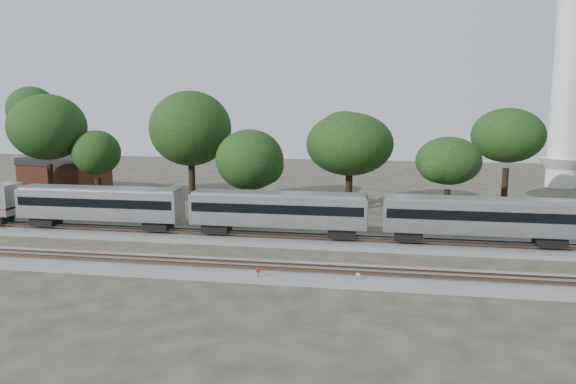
% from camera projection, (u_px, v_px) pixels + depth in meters
% --- Properties ---
extents(ground, '(160.00, 160.00, 0.00)m').
position_uv_depth(ground, '(211.00, 256.00, 47.19)').
color(ground, '#383328').
rests_on(ground, ground).
extents(track_far, '(160.00, 5.00, 0.73)m').
position_uv_depth(track_far, '(231.00, 237.00, 52.99)').
color(track_far, slate).
rests_on(track_far, ground).
extents(track_near, '(160.00, 5.00, 0.73)m').
position_uv_depth(track_near, '(196.00, 268.00, 43.26)').
color(track_near, slate).
rests_on(track_near, ground).
extents(train, '(85.40, 2.94, 4.33)m').
position_uv_depth(train, '(280.00, 209.00, 51.72)').
color(train, silver).
rests_on(train, ground).
extents(switch_stand_red, '(0.33, 0.06, 1.05)m').
position_uv_depth(switch_stand_red, '(258.00, 273.00, 40.27)').
color(switch_stand_red, '#512D19').
rests_on(switch_stand_red, ground).
extents(switch_stand_white, '(0.28, 0.05, 0.87)m').
position_uv_depth(switch_stand_white, '(358.00, 277.00, 39.78)').
color(switch_stand_white, '#512D19').
rests_on(switch_stand_white, ground).
extents(switch_lever, '(0.56, 0.43, 0.30)m').
position_uv_depth(switch_lever, '(259.00, 277.00, 41.01)').
color(switch_lever, '#512D19').
rests_on(switch_lever, ground).
extents(brick_building, '(11.67, 9.05, 5.12)m').
position_uv_depth(brick_building, '(65.00, 175.00, 79.42)').
color(brick_building, brown).
rests_on(brick_building, ground).
extents(tree_1, '(9.94, 9.94, 14.02)m').
position_uv_depth(tree_1, '(47.00, 127.00, 67.66)').
color(tree_1, black).
rests_on(tree_1, ground).
extents(tree_2, '(6.84, 6.84, 9.64)m').
position_uv_depth(tree_2, '(96.00, 153.00, 67.75)').
color(tree_2, black).
rests_on(tree_2, ground).
extents(tree_3, '(9.84, 9.84, 13.87)m').
position_uv_depth(tree_3, '(191.00, 129.00, 66.51)').
color(tree_3, black).
rests_on(tree_3, ground).
extents(tree_4, '(6.65, 6.65, 9.37)m').
position_uv_depth(tree_4, '(250.00, 160.00, 61.35)').
color(tree_4, black).
rests_on(tree_4, ground).
extents(tree_5, '(8.10, 8.10, 11.41)m').
position_uv_depth(tree_5, '(350.00, 144.00, 65.11)').
color(tree_5, black).
rests_on(tree_5, ground).
extents(tree_6, '(6.78, 6.78, 9.55)m').
position_uv_depth(tree_6, '(449.00, 161.00, 59.08)').
color(tree_6, black).
rests_on(tree_6, ground).
extents(tree_7, '(8.89, 8.89, 12.53)m').
position_uv_depth(tree_7, '(508.00, 136.00, 68.35)').
color(tree_7, black).
rests_on(tree_7, ground).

